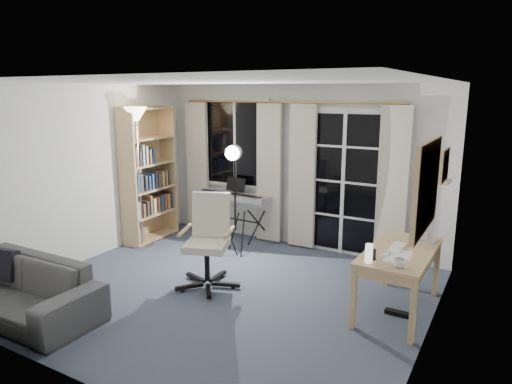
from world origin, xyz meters
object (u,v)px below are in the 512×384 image
at_px(office_chair, 209,231).
at_px(sofa, 12,279).
at_px(keyboard_piano, 232,197).
at_px(desk, 400,258).
at_px(studio_light, 234,166).
at_px(mug, 399,262).
at_px(torchiere_lamp, 137,136).
at_px(monitor, 430,219).
at_px(bookshelf, 146,178).

xyz_separation_m(office_chair, sofa, (-1.32, -1.68, -0.26)).
xyz_separation_m(keyboard_piano, desk, (2.83, -1.18, -0.09)).
relative_size(studio_light, desk, 1.26).
distance_m(keyboard_piano, office_chair, 1.70).
height_order(office_chair, mug, office_chair).
height_order(studio_light, sofa, studio_light).
bearing_deg(studio_light, sofa, -128.47).
relative_size(torchiere_lamp, desk, 1.62).
distance_m(office_chair, monitor, 2.51).
bearing_deg(office_chair, monitor, -0.74).
xyz_separation_m(torchiere_lamp, sofa, (0.35, -2.27, -1.29)).
height_order(mug, sofa, mug).
height_order(office_chair, desk, office_chair).
distance_m(keyboard_piano, mug, 3.38).
distance_m(bookshelf, monitor, 4.20).
distance_m(monitor, sofa, 4.49).
bearing_deg(office_chair, keyboard_piano, 93.10).
height_order(bookshelf, desk, bookshelf).
bearing_deg(desk, mug, -77.76).
distance_m(desk, sofa, 4.05).
bearing_deg(sofa, studio_light, 67.17).
height_order(bookshelf, mug, bookshelf).
height_order(studio_light, desk, studio_light).
height_order(studio_light, mug, studio_light).
bearing_deg(bookshelf, torchiere_lamp, -63.88).
height_order(bookshelf, monitor, bookshelf).
bearing_deg(bookshelf, office_chair, -28.77).
bearing_deg(sofa, desk, 29.82).
relative_size(bookshelf, keyboard_piano, 1.64).
height_order(desk, sofa, sofa).
bearing_deg(monitor, studio_light, 178.22).
distance_m(bookshelf, desk, 4.06).
height_order(keyboard_piano, sofa, keyboard_piano).
bearing_deg(bookshelf, mug, -16.43).
distance_m(desk, mug, 0.53).
height_order(monitor, sofa, monitor).
distance_m(torchiere_lamp, keyboard_piano, 1.71).
xyz_separation_m(studio_light, desk, (2.41, -0.57, -0.70)).
bearing_deg(office_chair, sofa, -148.28).
relative_size(office_chair, monitor, 2.26).
bearing_deg(desk, torchiere_lamp, 177.98).
bearing_deg(keyboard_piano, torchiere_lamp, -132.84).
bearing_deg(torchiere_lamp, studio_light, 14.96).
relative_size(torchiere_lamp, office_chair, 1.87).
xyz_separation_m(monitor, mug, (-0.10, -0.95, -0.20)).
relative_size(office_chair, desk, 0.87).
height_order(bookshelf, studio_light, bookshelf).
height_order(keyboard_piano, desk, keyboard_piano).
xyz_separation_m(studio_light, mug, (2.51, -1.07, -0.56)).
bearing_deg(bookshelf, monitor, -3.44).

